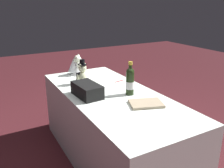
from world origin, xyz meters
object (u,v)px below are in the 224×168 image
(teddy_bear_groom, at_px, (82,74))
(champagne_bottle, at_px, (130,81))
(gift_case_black, at_px, (87,90))
(teddy_bear_bride, at_px, (77,66))
(signing_pen, at_px, (119,81))
(guestbook, at_px, (146,104))

(teddy_bear_groom, xyz_separation_m, champagne_bottle, (-0.52, -0.27, 0.03))
(gift_case_black, bearing_deg, teddy_bear_groom, -15.82)
(teddy_bear_bride, height_order, signing_pen, teddy_bear_bride)
(gift_case_black, relative_size, guestbook, 1.23)
(gift_case_black, bearing_deg, teddy_bear_bride, -13.85)
(champagne_bottle, xyz_separation_m, gift_case_black, (0.15, 0.38, -0.07))
(teddy_bear_bride, bearing_deg, gift_case_black, 166.15)
(signing_pen, xyz_separation_m, guestbook, (-0.67, 0.12, 0.01))
(signing_pen, bearing_deg, gift_case_black, 115.93)
(teddy_bear_groom, height_order, guestbook, teddy_bear_groom)
(signing_pen, bearing_deg, champagne_bottle, 164.14)
(champagne_bottle, bearing_deg, teddy_bear_groom, 27.43)
(champagne_bottle, bearing_deg, signing_pen, -15.86)
(teddy_bear_groom, xyz_separation_m, gift_case_black, (-0.37, 0.10, -0.04))
(teddy_bear_groom, relative_size, champagne_bottle, 0.83)
(signing_pen, height_order, gift_case_black, gift_case_black)
(teddy_bear_groom, height_order, gift_case_black, teddy_bear_groom)
(champagne_bottle, distance_m, guestbook, 0.31)
(teddy_bear_groom, bearing_deg, guestbook, -162.12)
(guestbook, bearing_deg, gift_case_black, 59.53)
(teddy_bear_bride, bearing_deg, champagne_bottle, -167.48)
(teddy_bear_bride, relative_size, guestbook, 0.87)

